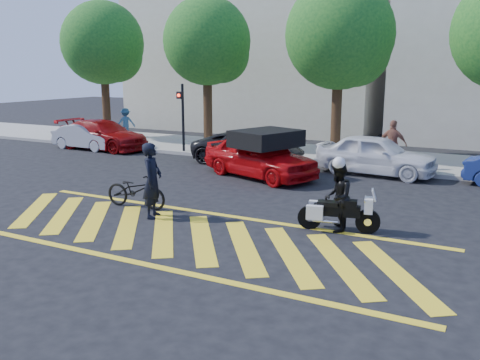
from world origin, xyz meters
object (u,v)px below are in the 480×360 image
at_px(parked_left, 103,135).
at_px(parked_mid_left, 249,147).
at_px(officer_bike, 152,180).
at_px(officer_moto, 337,197).
at_px(red_convertible, 260,156).
at_px(bicycle, 136,190).
at_px(parked_far_left, 87,137).
at_px(police_motorcycle, 337,212).
at_px(parked_mid_right, 376,155).

height_order(parked_left, parked_mid_left, parked_left).
bearing_deg(officer_bike, officer_moto, -93.73).
bearing_deg(red_convertible, parked_left, 96.08).
relative_size(officer_bike, parked_left, 0.41).
bearing_deg(bicycle, parked_far_left, 47.50).
relative_size(officer_bike, parked_mid_left, 0.43).
distance_m(police_motorcycle, parked_mid_left, 9.37).
height_order(bicycle, parked_far_left, parked_far_left).
relative_size(officer_bike, parked_far_left, 0.54).
relative_size(officer_moto, parked_mid_right, 0.38).
bearing_deg(parked_mid_right, red_convertible, 128.15).
bearing_deg(parked_mid_right, parked_far_left, 95.83).
bearing_deg(parked_mid_left, red_convertible, -152.77).
bearing_deg(bicycle, parked_mid_right, -35.34).
bearing_deg(officer_bike, parked_mid_left, -8.07).
distance_m(bicycle, parked_far_left, 11.67).
distance_m(parked_left, parked_mid_right, 13.20).
height_order(bicycle, parked_mid_left, parked_mid_left).
distance_m(parked_mid_left, parked_mid_right, 5.26).
relative_size(red_convertible, parked_far_left, 1.25).
bearing_deg(parked_left, bicycle, -130.20).
bearing_deg(bicycle, officer_moto, -87.10).
bearing_deg(officer_moto, police_motorcycle, 52.65).
bearing_deg(parked_mid_left, police_motorcycle, -147.41).
height_order(officer_moto, parked_far_left, officer_moto).
distance_m(officer_bike, parked_mid_right, 9.20).
bearing_deg(parked_mid_right, officer_bike, 159.06).
relative_size(parked_far_left, parked_left, 0.75).
relative_size(police_motorcycle, parked_far_left, 0.53).
distance_m(police_motorcycle, parked_mid_right, 7.25).
xyz_separation_m(police_motorcycle, officer_moto, (-0.01, 0.01, 0.37)).
height_order(parked_far_left, parked_mid_left, parked_mid_left).
bearing_deg(parked_far_left, police_motorcycle, -114.16).
bearing_deg(parked_mid_left, bicycle, 175.11).
bearing_deg(officer_bike, red_convertible, -20.28).
bearing_deg(police_motorcycle, parked_left, 140.64).
bearing_deg(officer_moto, red_convertible, -149.94).
relative_size(officer_bike, bicycle, 1.03).
xyz_separation_m(officer_bike, parked_far_left, (-9.97, 8.00, -0.39)).
xyz_separation_m(officer_moto, parked_mid_right, (-0.71, 7.20, -0.10)).
height_order(parked_mid_left, parked_mid_right, parked_mid_right).
height_order(officer_bike, parked_mid_right, officer_bike).
bearing_deg(parked_left, officer_moto, -114.28).
height_order(parked_far_left, parked_mid_right, parked_mid_right).
bearing_deg(red_convertible, officer_moto, -117.81).
distance_m(parked_far_left, parked_mid_left, 8.68).
relative_size(officer_bike, parked_mid_right, 0.45).
xyz_separation_m(bicycle, police_motorcycle, (5.68, 0.55, -0.03)).
height_order(red_convertible, parked_mid_right, red_convertible).
relative_size(bicycle, officer_moto, 1.14).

